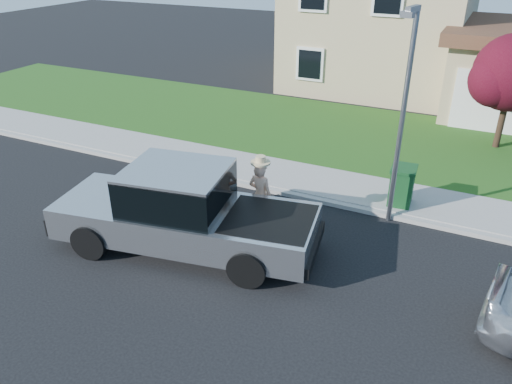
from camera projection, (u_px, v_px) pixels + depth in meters
ground at (219, 238)px, 12.59m from camera, size 80.00×80.00×0.00m
curb at (298, 196)px, 14.51m from camera, size 40.00×0.20×0.12m
sidewalk at (311, 181)px, 15.38m from camera, size 40.00×2.00×0.15m
lawn at (351, 135)px, 19.01m from camera, size 40.00×7.00×0.10m
house at (409, 21)px, 23.79m from camera, size 14.00×11.30×6.85m
pickup_truck at (184, 212)px, 11.79m from camera, size 6.62×3.15×2.09m
woman at (260, 195)px, 12.63m from camera, size 0.72×0.52×2.02m
trash_bin at (402, 185)px, 13.68m from camera, size 0.72×0.81×1.09m
street_lamp at (403, 109)px, 11.93m from camera, size 0.33×0.72×5.46m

